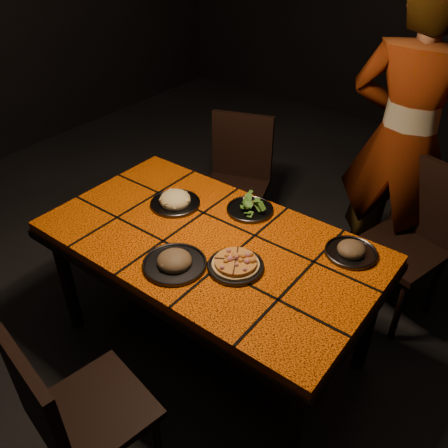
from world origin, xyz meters
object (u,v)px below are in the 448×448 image
Objects in this scene: chair_far_left at (238,174)px; plate_pasta at (175,201)px; diner at (404,144)px; plate_pizza at (236,265)px; dining_table at (210,251)px; chair_near at (72,412)px; chair_far_right at (413,232)px.

plate_pasta is at bearing -98.74° from chair_far_left.
plate_pizza is (-0.25, -1.25, -0.17)m from diner.
dining_table is at bearing -81.92° from chair_far_left.
chair_near is 0.48× the size of diner.
plate_pizza is at bearing -99.07° from chair_far_right.
chair_far_right is at bearing -98.28° from chair_near.
chair_near is 1.96m from chair_far_right.
chair_far_left is 1.18m from chair_far_right.
dining_table is 5.66× the size of plate_pizza.
chair_near is 2.15m from diner.
plate_pasta is (-0.55, 0.21, 0.01)m from plate_pizza.
plate_pasta is (-0.39, 1.03, 0.26)m from chair_near.
plate_pasta is (-0.33, 0.12, 0.10)m from dining_table.
diner is (-0.22, 0.21, 0.40)m from chair_far_right.
plate_pizza reaches higher than dining_table.
diner is 1.29m from plate_pizza.
diner is at bearing 78.94° from plate_pizza.
diner is 7.13× the size of plate_pasta.
dining_table is 6.16× the size of plate_pasta.
chair_far_right is 3.29× the size of plate_pizza.
chair_far_right is at bearing 66.01° from plate_pizza.
dining_table is 0.93m from chair_near.
chair_far_left reaches higher than plate_pizza.
chair_far_right is at bearing 39.31° from plate_pasta.
chair_far_right is 3.59× the size of plate_pasta.
diner is at bearing -90.78° from chair_near.
chair_far_left is 0.83m from plate_pasta.
plate_pizza is at bearing -21.15° from plate_pasta.
chair_far_right reaches higher than plate_pasta.
dining_table is at bearing 65.49° from diner.
chair_near is at bearing -85.68° from dining_table.
diner reaches higher than dining_table.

